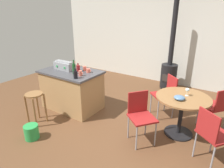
{
  "coord_description": "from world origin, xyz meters",
  "views": [
    {
      "loc": [
        1.62,
        -2.73,
        2.14
      ],
      "look_at": [
        -0.35,
        0.24,
        0.77
      ],
      "focal_mm": 31.06,
      "sensor_mm": 36.0,
      "label": 1
    }
  ],
  "objects_px": {
    "toolbox": "(64,66)",
    "kitchen_island": "(72,89)",
    "folding_chair_right": "(140,113)",
    "bottle_0": "(78,68)",
    "cup_2": "(85,68)",
    "folding_chair_left": "(166,93)",
    "wood_stove": "(169,70)",
    "bottle_2": "(74,68)",
    "wine_glass": "(187,90)",
    "wooden_stool": "(35,101)",
    "cup_1": "(88,71)",
    "folding_chair_far": "(217,105)",
    "folding_chair_near": "(212,133)",
    "serving_bowl": "(179,98)",
    "cup_0": "(80,73)",
    "dining_table": "(182,106)",
    "plastic_bucket": "(32,132)",
    "bottle_1": "(75,74)"
  },
  "relations": [
    {
      "from": "cup_0",
      "to": "cup_2",
      "type": "bearing_deg",
      "value": 117.07
    },
    {
      "from": "folding_chair_left",
      "to": "folding_chair_right",
      "type": "height_order",
      "value": "folding_chair_left"
    },
    {
      "from": "wine_glass",
      "to": "folding_chair_far",
      "type": "bearing_deg",
      "value": 44.09
    },
    {
      "from": "cup_1",
      "to": "wine_glass",
      "type": "height_order",
      "value": "cup_1"
    },
    {
      "from": "kitchen_island",
      "to": "cup_2",
      "type": "distance_m",
      "value": 0.58
    },
    {
      "from": "folding_chair_right",
      "to": "bottle_0",
      "type": "relative_size",
      "value": 4.67
    },
    {
      "from": "serving_bowl",
      "to": "cup_2",
      "type": "bearing_deg",
      "value": 179.09
    },
    {
      "from": "cup_1",
      "to": "folding_chair_far",
      "type": "bearing_deg",
      "value": 15.97
    },
    {
      "from": "folding_chair_left",
      "to": "wine_glass",
      "type": "distance_m",
      "value": 0.74
    },
    {
      "from": "cup_1",
      "to": "cup_2",
      "type": "relative_size",
      "value": 1.14
    },
    {
      "from": "folding_chair_far",
      "to": "cup_2",
      "type": "distance_m",
      "value": 2.72
    },
    {
      "from": "bottle_0",
      "to": "plastic_bucket",
      "type": "bearing_deg",
      "value": -87.17
    },
    {
      "from": "kitchen_island",
      "to": "dining_table",
      "type": "height_order",
      "value": "kitchen_island"
    },
    {
      "from": "bottle_0",
      "to": "cup_2",
      "type": "relative_size",
      "value": 1.74
    },
    {
      "from": "folding_chair_far",
      "to": "wood_stove",
      "type": "bearing_deg",
      "value": 133.07
    },
    {
      "from": "toolbox",
      "to": "kitchen_island",
      "type": "bearing_deg",
      "value": -0.6
    },
    {
      "from": "folding_chair_near",
      "to": "cup_0",
      "type": "xyz_separation_m",
      "value": [
        -2.5,
        0.07,
        0.42
      ]
    },
    {
      "from": "serving_bowl",
      "to": "plastic_bucket",
      "type": "height_order",
      "value": "serving_bowl"
    },
    {
      "from": "dining_table",
      "to": "folding_chair_far",
      "type": "xyz_separation_m",
      "value": [
        0.5,
        0.52,
        -0.07
      ]
    },
    {
      "from": "folding_chair_far",
      "to": "serving_bowl",
      "type": "xyz_separation_m",
      "value": [
        -0.53,
        -0.68,
        0.28
      ]
    },
    {
      "from": "toolbox",
      "to": "cup_1",
      "type": "xyz_separation_m",
      "value": [
        0.59,
        0.13,
        -0.05
      ]
    },
    {
      "from": "wood_stove",
      "to": "bottle_2",
      "type": "height_order",
      "value": "wood_stove"
    },
    {
      "from": "toolbox",
      "to": "serving_bowl",
      "type": "relative_size",
      "value": 2.66
    },
    {
      "from": "folding_chair_left",
      "to": "cup_0",
      "type": "height_order",
      "value": "cup_0"
    },
    {
      "from": "bottle_2",
      "to": "wine_glass",
      "type": "height_order",
      "value": "bottle_2"
    },
    {
      "from": "wine_glass",
      "to": "bottle_2",
      "type": "bearing_deg",
      "value": -167.57
    },
    {
      "from": "toolbox",
      "to": "bottle_2",
      "type": "height_order",
      "value": "bottle_2"
    },
    {
      "from": "wooden_stool",
      "to": "cup_2",
      "type": "relative_size",
      "value": 5.94
    },
    {
      "from": "folding_chair_right",
      "to": "wood_stove",
      "type": "bearing_deg",
      "value": 97.85
    },
    {
      "from": "folding_chair_right",
      "to": "plastic_bucket",
      "type": "height_order",
      "value": "folding_chair_right"
    },
    {
      "from": "dining_table",
      "to": "wine_glass",
      "type": "bearing_deg",
      "value": 63.57
    },
    {
      "from": "cup_2",
      "to": "toolbox",
      "type": "bearing_deg",
      "value": -157.15
    },
    {
      "from": "wine_glass",
      "to": "folding_chair_right",
      "type": "bearing_deg",
      "value": -132.04
    },
    {
      "from": "folding_chair_near",
      "to": "folding_chair_right",
      "type": "height_order",
      "value": "folding_chair_near"
    },
    {
      "from": "folding_chair_right",
      "to": "cup_1",
      "type": "bearing_deg",
      "value": 165.3
    },
    {
      "from": "bottle_0",
      "to": "serving_bowl",
      "type": "distance_m",
      "value": 2.17
    },
    {
      "from": "wooden_stool",
      "to": "folding_chair_left",
      "type": "xyz_separation_m",
      "value": [
        2.03,
        1.7,
        0.06
      ]
    },
    {
      "from": "folding_chair_right",
      "to": "cup_1",
      "type": "height_order",
      "value": "cup_1"
    },
    {
      "from": "cup_0",
      "to": "cup_2",
      "type": "distance_m",
      "value": 0.36
    },
    {
      "from": "folding_chair_right",
      "to": "wooden_stool",
      "type": "bearing_deg",
      "value": -162.09
    },
    {
      "from": "toolbox",
      "to": "cup_1",
      "type": "relative_size",
      "value": 3.93
    },
    {
      "from": "wine_glass",
      "to": "wood_stove",
      "type": "bearing_deg",
      "value": 115.46
    },
    {
      "from": "wine_glass",
      "to": "bottle_1",
      "type": "bearing_deg",
      "value": -160.74
    },
    {
      "from": "dining_table",
      "to": "wood_stove",
      "type": "xyz_separation_m",
      "value": [
        -0.88,
        2.0,
        0.01
      ]
    },
    {
      "from": "bottle_0",
      "to": "wine_glass",
      "type": "height_order",
      "value": "bottle_0"
    },
    {
      "from": "wooden_stool",
      "to": "folding_chair_right",
      "type": "xyz_separation_m",
      "value": [
        1.96,
        0.63,
        0.05
      ]
    },
    {
      "from": "folding_chair_left",
      "to": "toolbox",
      "type": "bearing_deg",
      "value": -158.6
    },
    {
      "from": "bottle_1",
      "to": "cup_0",
      "type": "xyz_separation_m",
      "value": [
        -0.03,
        0.17,
        -0.03
      ]
    },
    {
      "from": "wood_stove",
      "to": "cup_2",
      "type": "xyz_separation_m",
      "value": [
        -1.23,
        -2.13,
        0.36
      ]
    },
    {
      "from": "folding_chair_left",
      "to": "wood_stove",
      "type": "height_order",
      "value": "wood_stove"
    }
  ]
}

